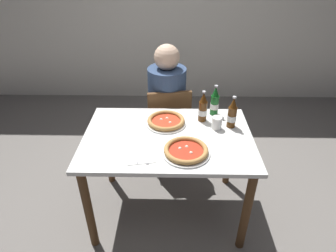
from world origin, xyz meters
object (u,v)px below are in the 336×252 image
dining_table_main (168,149)px  diner_seated (167,111)px  pizza_marinara_far (186,151)px  beer_bottle_center (232,114)px  napkin_with_cutlery (141,155)px  chair_behind_table (168,123)px  paper_cup (217,123)px  pizza_margherita_near (166,121)px  beer_bottle_left (215,102)px  beer_bottle_right (203,108)px

dining_table_main → diner_seated: diner_seated is taller
dining_table_main → pizza_marinara_far: pizza_marinara_far is taller
beer_bottle_center → napkin_with_cutlery: 0.74m
chair_behind_table → paper_cup: chair_behind_table is taller
pizza_margherita_near → dining_table_main: bearing=-84.1°
diner_seated → beer_bottle_center: diner_seated is taller
chair_behind_table → pizza_marinara_far: 0.87m
beer_bottle_left → napkin_with_cutlery: 0.77m
pizza_marinara_far → napkin_with_cutlery: 0.29m
chair_behind_table → napkin_with_cutlery: bearing=70.6°
chair_behind_table → beer_bottle_right: size_ratio=3.44×
beer_bottle_right → paper_cup: 0.16m
chair_behind_table → pizza_marinara_far: size_ratio=2.72×
beer_bottle_right → pizza_margherita_near: bearing=-169.0°
pizza_marinara_far → napkin_with_cutlery: (-0.29, -0.03, -0.02)m
beer_bottle_right → napkin_with_cutlery: size_ratio=1.18×
pizza_marinara_far → pizza_margherita_near: bearing=110.7°
chair_behind_table → beer_bottle_center: beer_bottle_center is taller
diner_seated → napkin_with_cutlery: bearing=-99.6°
pizza_marinara_far → dining_table_main: bearing=121.0°
diner_seated → pizza_margherita_near: diner_seated is taller
napkin_with_cutlery → paper_cup: (0.53, 0.33, 0.04)m
diner_seated → chair_behind_table: bearing=-78.1°
diner_seated → paper_cup: size_ratio=12.73×
pizza_margherita_near → beer_bottle_center: bearing=-3.5°
pizza_margherita_near → beer_bottle_right: (0.28, 0.05, 0.08)m
diner_seated → paper_cup: (0.38, -0.56, 0.21)m
diner_seated → pizza_marinara_far: diner_seated is taller
pizza_margherita_near → beer_bottle_center: 0.49m
beer_bottle_left → beer_bottle_right: bearing=-134.8°
diner_seated → pizza_marinara_far: size_ratio=3.86×
chair_behind_table → pizza_margherita_near: size_ratio=2.78×
dining_table_main → diner_seated: (-0.02, 0.66, -0.05)m
beer_bottle_left → beer_bottle_right: (-0.10, -0.10, 0.00)m
chair_behind_table → beer_bottle_right: bearing=116.0°
beer_bottle_center → pizza_marinara_far: bearing=-135.8°
beer_bottle_center → paper_cup: beer_bottle_center is taller
beer_bottle_left → diner_seated: bearing=138.4°
pizza_marinara_far → chair_behind_table: bearing=99.2°
chair_behind_table → pizza_margherita_near: 0.53m
diner_seated → beer_bottle_center: (0.49, -0.53, 0.27)m
beer_bottle_left → beer_bottle_center: bearing=-60.5°
pizza_marinara_far → beer_bottle_left: (0.24, 0.52, 0.08)m
dining_table_main → beer_bottle_left: bearing=41.5°
dining_table_main → chair_behind_table: (-0.01, 0.61, -0.15)m
beer_bottle_right → napkin_with_cutlery: bearing=-134.0°
dining_table_main → beer_bottle_center: bearing=16.1°
pizza_marinara_far → paper_cup: size_ratio=3.30×
napkin_with_cutlery → beer_bottle_right: bearing=46.0°
beer_bottle_right → paper_cup: beer_bottle_right is taller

